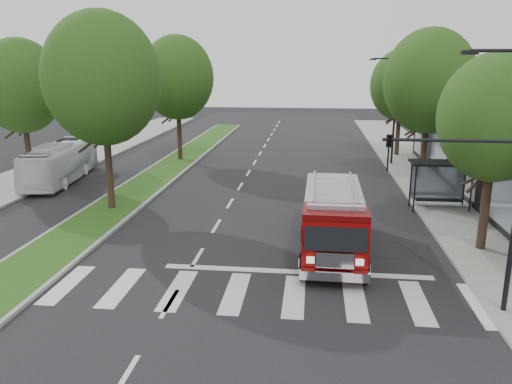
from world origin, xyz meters
TOP-DOWN VIEW (x-y plane):
  - ground at (0.00, 0.00)m, footprint 140.00×140.00m
  - sidewalk_right at (12.50, 10.00)m, footprint 5.00×80.00m
  - sidewalk_left at (-14.50, 10.00)m, footprint 5.00×80.00m
  - median at (-6.00, 18.00)m, footprint 3.00×50.00m
  - bus_shelter at (11.20, 8.15)m, footprint 3.20×1.60m
  - tree_right_near at (11.50, 2.00)m, footprint 4.40×4.40m
  - tree_right_mid at (11.50, 14.00)m, footprint 5.60×5.60m
  - tree_right_far at (11.50, 24.00)m, footprint 5.00×5.00m
  - tree_median_near at (-6.00, 6.00)m, footprint 5.80×5.80m
  - tree_median_far at (-6.00, 20.00)m, footprint 5.60×5.60m
  - tree_left_mid at (-14.00, 12.00)m, footprint 5.20×5.20m
  - streetlight_right_near at (9.61, -3.50)m, footprint 4.08×0.22m
  - streetlight_right_far at (10.35, 20.00)m, footprint 2.11×0.20m
  - fire_engine at (5.39, 1.45)m, footprint 2.54×7.98m
  - city_bus at (-11.92, 12.18)m, footprint 3.39×9.38m

SIDE VIEW (x-z plane):
  - ground at x=0.00m, z-range 0.00..0.00m
  - sidewalk_right at x=12.50m, z-range 0.00..0.15m
  - sidewalk_left at x=-14.50m, z-range 0.00..0.15m
  - median at x=-6.00m, z-range 0.00..0.16m
  - city_bus at x=-11.92m, z-range 0.00..2.56m
  - fire_engine at x=5.39m, z-range -0.06..2.70m
  - bus_shelter at x=11.20m, z-range 0.73..3.34m
  - streetlight_right_far at x=10.35m, z-range 0.48..8.48m
  - streetlight_right_near at x=9.61m, z-range 0.67..8.67m
  - tree_right_near at x=11.50m, z-range 1.48..9.53m
  - tree_right_far at x=11.50m, z-range 1.47..10.20m
  - tree_left_mid at x=-14.00m, z-range 1.58..10.74m
  - tree_right_mid at x=11.50m, z-range 1.63..11.35m
  - tree_median_far at x=-6.00m, z-range 1.63..11.35m
  - tree_median_near at x=-6.00m, z-range 1.73..11.89m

